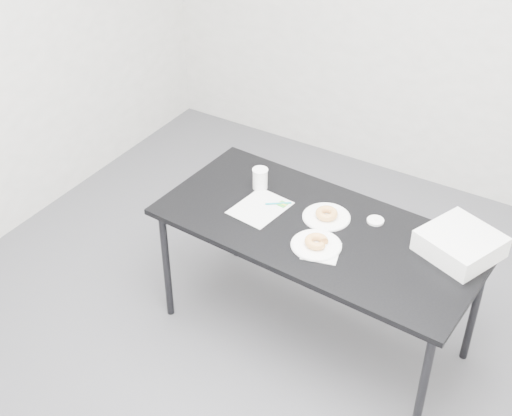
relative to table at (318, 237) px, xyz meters
The scene contains 13 objects.
floor 0.73m from the table, 130.62° to the right, with size 4.00×4.00×0.00m, color #49494E.
table is the anchor object (origin of this frame).
scorecard 0.34m from the table, behind, with size 0.23×0.29×0.00m, color white.
logo_patch 0.27m from the table, 163.21° to the left, with size 0.05×0.05×0.00m, color green.
pen 0.29m from the table, 166.14° to the left, with size 0.01×0.01×0.14m, color #0E8C9A.
napkin 0.20m from the table, 59.29° to the right, with size 0.17×0.17×0.00m, color white.
plate_near 0.16m from the table, 67.71° to the right, with size 0.25×0.25×0.01m, color white.
donut_near 0.17m from the table, 67.71° to the right, with size 0.12×0.12×0.04m, color #E08A47.
plate_far 0.11m from the table, 93.68° to the left, with size 0.24×0.24×0.01m, color white.
donut_far 0.13m from the table, 93.68° to the left, with size 0.11×0.11×0.04m, color #E08A47.
coffee_cup 0.47m from the table, 160.99° to the left, with size 0.08×0.08×0.12m, color white.
cup_lid 0.30m from the table, 41.20° to the left, with size 0.09×0.09×0.01m, color white.
bakery_box 0.69m from the table, 14.59° to the left, with size 0.32×0.32×0.11m, color white.
Camera 1 is at (1.36, -2.39, 2.90)m, focal length 50.00 mm.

